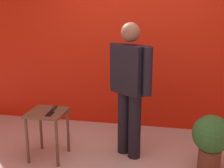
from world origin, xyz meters
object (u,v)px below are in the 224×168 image
Objects in this scene: side_table at (47,121)px; potted_plant at (211,139)px; tv_remote at (54,108)px; cell_phone at (50,114)px; standing_person at (130,84)px.

potted_plant is (1.97, 0.07, -0.10)m from side_table.
potted_plant is (1.92, -0.03, -0.23)m from tv_remote.
potted_plant is (1.90, 0.15, -0.22)m from cell_phone.
side_table is 3.67× the size of tv_remote.
side_table is 1.98m from potted_plant.
standing_person is 10.02× the size of tv_remote.
standing_person reaches higher than side_table.
standing_person is at bearing 19.28° from cell_phone.
tv_remote is (-0.94, -0.18, -0.32)m from standing_person.
cell_phone is (0.08, -0.09, 0.13)m from side_table.
tv_remote is 1.93m from potted_plant.
potted_plant reaches higher than tv_remote.
potted_plant reaches higher than cell_phone.
side_table is (-0.99, -0.28, -0.45)m from standing_person.
side_table is at bearing 128.62° from cell_phone.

